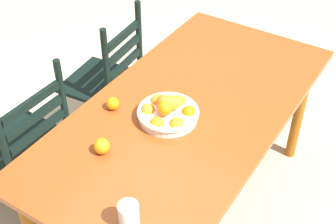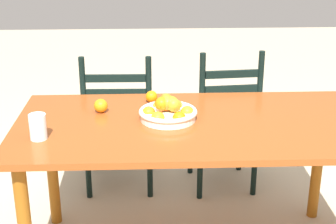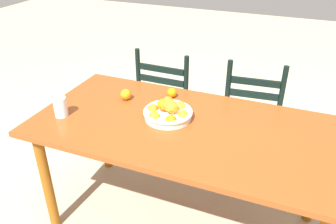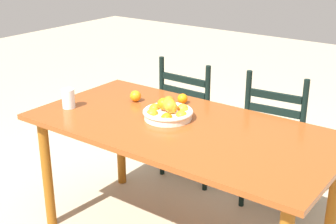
{
  "view_description": "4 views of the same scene",
  "coord_description": "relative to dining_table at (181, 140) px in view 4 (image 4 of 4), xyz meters",
  "views": [
    {
      "loc": [
        -1.56,
        -0.88,
        2.2
      ],
      "look_at": [
        -0.12,
        0.03,
        0.81
      ],
      "focal_mm": 51.37,
      "sensor_mm": 36.0,
      "label": 1
    },
    {
      "loc": [
        -0.22,
        -2.31,
        1.7
      ],
      "look_at": [
        -0.12,
        0.03,
        0.81
      ],
      "focal_mm": 54.54,
      "sensor_mm": 36.0,
      "label": 2
    },
    {
      "loc": [
        0.53,
        -1.56,
        1.78
      ],
      "look_at": [
        -0.12,
        0.03,
        0.81
      ],
      "focal_mm": 36.66,
      "sensor_mm": 36.0,
      "label": 3
    },
    {
      "loc": [
        1.35,
        -1.98,
        1.76
      ],
      "look_at": [
        -0.12,
        0.03,
        0.81
      ],
      "focal_mm": 50.15,
      "sensor_mm": 36.0,
      "label": 4
    }
  ],
  "objects": [
    {
      "name": "drinking_glass",
      "position": [
        -0.71,
        -0.18,
        0.15
      ],
      "size": [
        0.08,
        0.08,
        0.12
      ],
      "primitive_type": "cylinder",
      "color": "silver",
      "rests_on": "dining_table"
    },
    {
      "name": "chair_by_cabinet",
      "position": [
        -0.41,
        0.76,
        -0.22
      ],
      "size": [
        0.46,
        0.46,
        0.94
      ],
      "rotation": [
        0.0,
        0.0,
        3.12
      ],
      "color": "black",
      "rests_on": "ground"
    },
    {
      "name": "chair_near_window",
      "position": [
        0.27,
        0.73,
        -0.21
      ],
      "size": [
        0.45,
        0.45,
        0.96
      ],
      "rotation": [
        0.0,
        0.0,
        3.23
      ],
      "color": "black",
      "rests_on": "ground"
    },
    {
      "name": "fruit_bowl",
      "position": [
        -0.12,
        0.04,
        0.14
      ],
      "size": [
        0.29,
        0.29,
        0.13
      ],
      "color": "white",
      "rests_on": "dining_table"
    },
    {
      "name": "orange_loose_1",
      "position": [
        -0.46,
        0.15,
        0.13
      ],
      "size": [
        0.07,
        0.07,
        0.07
      ],
      "primitive_type": "sphere",
      "color": "orange",
      "rests_on": "dining_table"
    },
    {
      "name": "orange_loose_0",
      "position": [
        -0.2,
        0.29,
        0.12
      ],
      "size": [
        0.06,
        0.06,
        0.06
      ],
      "primitive_type": "sphere",
      "color": "orange",
      "rests_on": "dining_table"
    },
    {
      "name": "dining_table",
      "position": [
        0.0,
        0.0,
        0.0
      ],
      "size": [
        1.74,
        0.87,
        0.77
      ],
      "color": "brown",
      "rests_on": "ground"
    }
  ]
}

